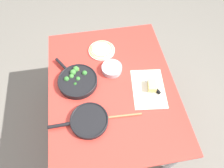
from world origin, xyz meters
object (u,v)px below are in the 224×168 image
object	(u,v)px
wooden_spoon	(109,117)
prep_bowl_steel	(112,69)
skillet_eggs	(89,121)
grater_knife	(153,86)
dinner_plate_stack	(102,50)
cheese_block	(152,86)
skillet_broccoli	(77,80)

from	to	relation	value
wooden_spoon	prep_bowl_steel	distance (m)	0.40
skillet_eggs	grater_knife	size ratio (longest dim) A/B	1.88
wooden_spoon	grater_knife	world-z (taller)	grater_knife
skillet_eggs	dinner_plate_stack	distance (m)	0.64
grater_knife	cheese_block	bearing A→B (deg)	94.09
skillet_broccoli	grater_knife	bearing A→B (deg)	-136.36
grater_knife	dinner_plate_stack	xyz separation A→B (m)	(-0.42, -0.33, 0.00)
skillet_eggs	prep_bowl_steel	world-z (taller)	prep_bowl_steel
skillet_broccoli	prep_bowl_steel	bearing A→B (deg)	-109.12
wooden_spoon	dinner_plate_stack	bearing A→B (deg)	-90.54
skillet_eggs	dinner_plate_stack	size ratio (longest dim) A/B	1.83
grater_knife	prep_bowl_steel	bearing A→B (deg)	29.32
skillet_eggs	wooden_spoon	bearing A→B (deg)	-178.24
prep_bowl_steel	dinner_plate_stack	bearing A→B (deg)	-166.63
wooden_spoon	skillet_eggs	bearing A→B (deg)	5.21
grater_knife	skillet_broccoli	bearing A→B (deg)	51.55
wooden_spoon	cheese_block	distance (m)	0.40
cheese_block	dinner_plate_stack	xyz separation A→B (m)	(-0.42, -0.32, -0.01)
dinner_plate_stack	prep_bowl_steel	distance (m)	0.22
cheese_block	dinner_plate_stack	bearing A→B (deg)	-142.83
grater_knife	prep_bowl_steel	xyz separation A→B (m)	(-0.20, -0.28, 0.01)
wooden_spoon	grater_knife	distance (m)	0.41
skillet_broccoli	wooden_spoon	world-z (taller)	skillet_broccoli
skillet_eggs	skillet_broccoli	bearing A→B (deg)	-82.08
grater_knife	wooden_spoon	bearing A→B (deg)	92.97
wooden_spoon	grater_knife	xyz separation A→B (m)	(-0.19, 0.36, 0.00)
skillet_eggs	prep_bowl_steel	xyz separation A→B (m)	(-0.40, 0.22, 0.00)
skillet_eggs	wooden_spoon	size ratio (longest dim) A/B	1.09
dinner_plate_stack	skillet_broccoli	bearing A→B (deg)	-38.37
grater_knife	cheese_block	size ratio (longest dim) A/B	2.09
grater_knife	prep_bowl_steel	size ratio (longest dim) A/B	1.35
skillet_broccoli	wooden_spoon	distance (m)	0.38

